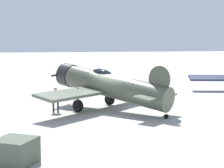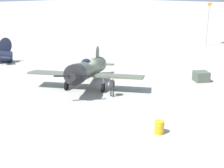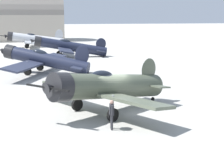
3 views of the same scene
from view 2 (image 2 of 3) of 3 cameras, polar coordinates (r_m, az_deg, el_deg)
name	(u,v)px [view 2 (image 2 of 3)]	position (r m, az deg, el deg)	size (l,w,h in m)	color
ground_plane	(89,86)	(29.51, -4.16, -0.35)	(400.00, 400.00, 0.00)	#A8A59E
airplane_foreground	(87,70)	(28.59, -4.48, 2.61)	(9.50, 9.63, 3.24)	#4C5442
ground_crew_mechanic	(112,85)	(26.23, 0.00, -0.23)	(0.26, 0.64, 1.64)	#2D2D33
equipment_crate	(201,76)	(32.02, 15.76, 1.32)	(1.86, 1.86, 0.97)	#4C5647
fuel_drum	(159,127)	(20.01, 8.51, -7.72)	(0.63, 0.63, 0.84)	gold
windsock_mast	(211,6)	(52.91, 17.36, 13.31)	(2.46, 1.19, 6.70)	gray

